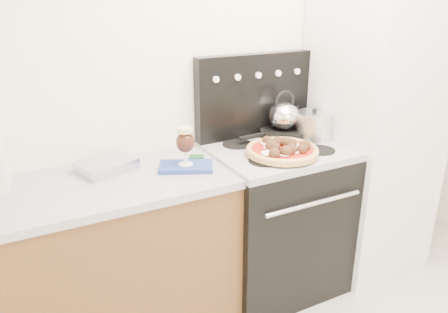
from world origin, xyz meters
TOP-DOWN VIEW (x-y plane):
  - room_shell at (0.00, 0.29)m, footprint 3.52×3.01m
  - base_cabinet at (-1.02, 1.20)m, footprint 1.45×0.60m
  - countertop at (-1.02, 1.20)m, footprint 1.48×0.63m
  - stove_body at (0.08, 1.18)m, footprint 0.76×0.65m
  - cooktop at (0.08, 1.18)m, footprint 0.76×0.65m
  - backguard at (0.08, 1.45)m, footprint 0.76×0.08m
  - fridge at (0.78, 1.15)m, footprint 0.64×0.68m
  - foil_sheet at (-0.86, 1.33)m, footprint 0.32×0.28m
  - oven_mitt at (-0.49, 1.17)m, footprint 0.32×0.26m
  - beer_glass at (-0.49, 1.17)m, footprint 0.10×0.10m
  - pizza_pan at (0.03, 1.05)m, footprint 0.42×0.42m
  - pizza at (0.03, 1.05)m, footprint 0.47×0.47m
  - skillet at (0.21, 1.31)m, footprint 0.31×0.31m
  - tea_kettle at (0.21, 1.31)m, footprint 0.21×0.21m
  - stock_pot at (0.36, 1.21)m, footprint 0.23×0.23m

SIDE VIEW (x-z plane):
  - base_cabinet at x=-1.02m, z-range 0.00..0.86m
  - stove_body at x=0.08m, z-range 0.00..0.88m
  - countertop at x=-1.02m, z-range 0.86..0.90m
  - cooktop at x=0.08m, z-range 0.88..0.92m
  - oven_mitt at x=-0.49m, z-range 0.90..0.92m
  - pizza_pan at x=0.03m, z-range 0.92..0.93m
  - foil_sheet at x=-0.86m, z-range 0.90..0.95m
  - skillet at x=0.21m, z-range 0.92..0.97m
  - fridge at x=0.78m, z-range 0.00..1.90m
  - pizza at x=0.03m, z-range 0.93..0.99m
  - stock_pot at x=0.36m, z-range 0.92..1.08m
  - beer_glass at x=-0.49m, z-range 0.92..1.13m
  - tea_kettle at x=0.21m, z-range 0.97..1.17m
  - backguard at x=0.08m, z-range 0.92..1.42m
  - room_shell at x=0.00m, z-range -0.01..2.51m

